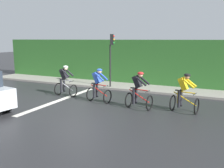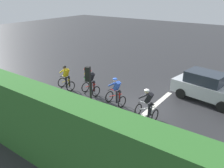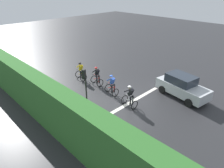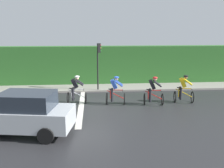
# 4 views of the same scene
# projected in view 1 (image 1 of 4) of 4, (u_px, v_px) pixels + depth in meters

# --- Properties ---
(ground_plane) EXTENTS (80.00, 80.00, 0.00)m
(ground_plane) POSITION_uv_depth(u_px,v_px,m) (77.00, 99.00, 12.59)
(ground_plane) COLOR #28282B
(sidewalk_kerb) EXTENTS (2.80, 23.17, 0.12)m
(sidewalk_kerb) POSITION_uv_depth(u_px,v_px,m) (141.00, 87.00, 15.59)
(sidewalk_kerb) COLOR gray
(sidewalk_kerb) RESTS_ON ground
(stone_wall_low) EXTENTS (0.44, 23.17, 0.65)m
(stone_wall_low) POSITION_uv_depth(u_px,v_px,m) (145.00, 80.00, 16.34)
(stone_wall_low) COLOR tan
(stone_wall_low) RESTS_ON ground
(hedge_wall) EXTENTS (1.10, 23.17, 3.01)m
(hedge_wall) POSITION_uv_depth(u_px,v_px,m) (147.00, 62.00, 16.40)
(hedge_wall) COLOR #2D6628
(hedge_wall) RESTS_ON ground
(road_marking_stop_line) EXTENTS (7.00, 0.30, 0.01)m
(road_marking_stop_line) POSITION_uv_depth(u_px,v_px,m) (66.00, 98.00, 12.87)
(road_marking_stop_line) COLOR silver
(road_marking_stop_line) RESTS_ON ground
(cyclist_lead) EXTENTS (0.84, 1.17, 1.66)m
(cyclist_lead) POSITION_uv_depth(u_px,v_px,m) (184.00, 94.00, 10.26)
(cyclist_lead) COLOR black
(cyclist_lead) RESTS_ON ground
(cyclist_second) EXTENTS (0.81, 1.16, 1.66)m
(cyclist_second) POSITION_uv_depth(u_px,v_px,m) (138.00, 91.00, 10.76)
(cyclist_second) COLOR black
(cyclist_second) RESTS_ON ground
(cyclist_mid) EXTENTS (0.83, 1.17, 1.66)m
(cyclist_mid) POSITION_uv_depth(u_px,v_px,m) (98.00, 86.00, 11.91)
(cyclist_mid) COLOR black
(cyclist_mid) RESTS_ON ground
(cyclist_fourth) EXTENTS (0.74, 1.12, 1.66)m
(cyclist_fourth) POSITION_uv_depth(u_px,v_px,m) (65.00, 82.00, 13.18)
(cyclist_fourth) COLOR black
(cyclist_fourth) RESTS_ON ground
(traffic_light_near_crossing) EXTENTS (0.25, 0.30, 3.34)m
(traffic_light_near_crossing) POSITION_uv_depth(u_px,v_px,m) (111.00, 53.00, 14.90)
(traffic_light_near_crossing) COLOR black
(traffic_light_near_crossing) RESTS_ON ground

